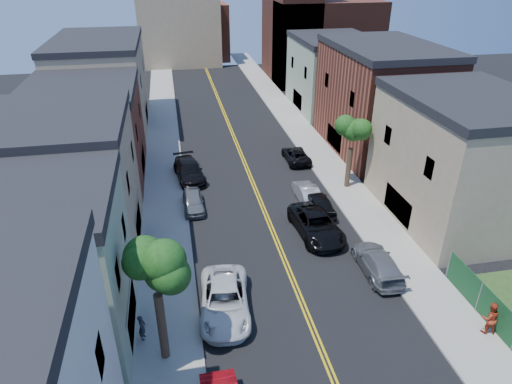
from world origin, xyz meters
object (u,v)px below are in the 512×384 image
white_pickup (225,300)px  pedestrian_left (142,327)px  black_car_left (189,171)px  dark_car_right_far (296,155)px  grey_car_left (193,201)px  black_suv_lane (316,225)px  pedestrian_right (490,318)px  grey_car_right (378,263)px  silver_car_right (307,193)px  black_car_right (317,202)px

white_pickup → pedestrian_left: bearing=-157.4°
black_car_left → dark_car_right_far: 10.71m
white_pickup → dark_car_right_far: size_ratio=1.28×
grey_car_left → white_pickup: bearing=-85.9°
grey_car_left → black_suv_lane: black_suv_lane is taller
pedestrian_right → dark_car_right_far: bearing=-67.8°
black_car_left → black_suv_lane: size_ratio=0.92×
grey_car_right → dark_car_right_far: 17.82m
black_car_left → silver_car_right: black_car_left is taller
white_pickup → black_car_left: bearing=99.2°
white_pickup → silver_car_right: white_pickup is taller
grey_car_left → black_car_right: black_car_right is taller
black_car_right → pedestrian_right: (4.93, -14.20, 0.31)m
white_pickup → black_car_right: size_ratio=1.25×
white_pickup → grey_car_right: size_ratio=1.16×
grey_car_right → pedestrian_left: (-14.53, -3.07, 0.17)m
dark_car_right_far → black_suv_lane: black_suv_lane is taller
white_pickup → silver_car_right: size_ratio=1.37×
grey_car_left → silver_car_right: 9.31m
pedestrian_right → black_car_right: bearing=-58.1°
pedestrian_right → white_pickup: bearing=-5.0°
grey_car_left → black_car_right: (9.59, -2.17, 0.13)m
pedestrian_left → black_car_right: bearing=-38.6°
black_car_right → pedestrian_left: size_ratio=3.12×
black_car_right → dark_car_right_far: black_car_right is taller
grey_car_left → pedestrian_right: pedestrian_right is taller
pedestrian_left → silver_car_right: bearing=-33.6°
silver_car_right → pedestrian_right: 16.86m
grey_car_left → pedestrian_right: bearing=-49.0°
pedestrian_right → grey_car_left: bearing=-35.7°
pedestrian_left → pedestrian_right: (18.04, -3.00, 0.21)m
grey_car_right → dark_car_right_far: grey_car_right is taller
white_pickup → grey_car_left: bearing=100.6°
grey_car_right → pedestrian_left: size_ratio=3.36×
grey_car_left → black_suv_lane: 10.06m
black_car_left → black_car_right: 12.32m
silver_car_right → dark_car_right_far: silver_car_right is taller
grey_car_left → pedestrian_right: size_ratio=2.06×
white_pickup → pedestrian_left: 4.70m
white_pickup → silver_car_right: bearing=60.6°
black_suv_lane → white_pickup: bearing=-142.4°
dark_car_right_far → black_suv_lane: size_ratio=0.77×
silver_car_right → grey_car_right: bearing=99.8°
silver_car_right → black_suv_lane: 5.10m
dark_car_right_far → pedestrian_right: 24.21m
white_pickup → grey_car_right: bearing=15.8°
black_car_left → dark_car_right_far: black_car_left is taller
silver_car_right → black_suv_lane: size_ratio=0.72×
silver_car_right → pedestrian_right: size_ratio=2.23×
black_car_left → grey_car_right: black_car_left is taller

